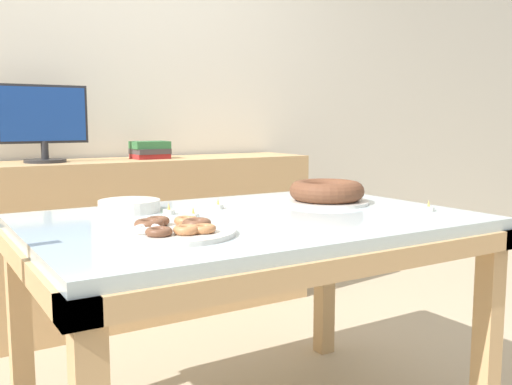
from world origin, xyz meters
TOP-DOWN VIEW (x-y plane):
  - wall_back at (0.00, 1.66)m, footprint 8.00×0.10m
  - dining_table at (0.00, 0.00)m, footprint 1.44×0.99m
  - sideboard at (0.00, 1.36)m, footprint 2.18×0.44m
  - computer_monitor at (-0.36, 1.36)m, footprint 0.42×0.20m
  - book_stack at (0.18, 1.36)m, footprint 0.19×0.17m
  - cake_chocolate_round at (0.39, 0.10)m, footprint 0.32×0.32m
  - pastry_platter at (-0.34, -0.16)m, footprint 0.33×0.33m
  - plate_stack at (-0.31, 0.30)m, footprint 0.21×0.21m
  - tealight_centre at (-0.21, 0.17)m, footprint 0.04×0.04m
  - tealight_near_cakes at (0.57, -0.23)m, footprint 0.04×0.04m
  - tealight_near_front at (-0.18, 0.06)m, footprint 0.04×0.04m
  - tealight_right_edge at (-0.02, 0.19)m, footprint 0.04×0.04m

SIDE VIEW (x-z plane):
  - sideboard at x=0.00m, z-range 0.00..0.86m
  - dining_table at x=0.00m, z-range 0.28..1.04m
  - tealight_centre at x=-0.21m, z-range 0.75..0.79m
  - tealight_near_cakes at x=0.57m, z-range 0.75..0.79m
  - tealight_near_front at x=-0.18m, z-range 0.75..0.79m
  - tealight_right_edge at x=-0.02m, z-range 0.75..0.79m
  - pastry_platter at x=-0.34m, z-range 0.75..0.79m
  - plate_stack at x=-0.31m, z-range 0.76..0.80m
  - cake_chocolate_round at x=0.39m, z-range 0.76..0.84m
  - book_stack at x=0.18m, z-range 0.86..0.96m
  - computer_monitor at x=-0.36m, z-range 0.86..1.24m
  - wall_back at x=0.00m, z-range 0.00..2.60m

